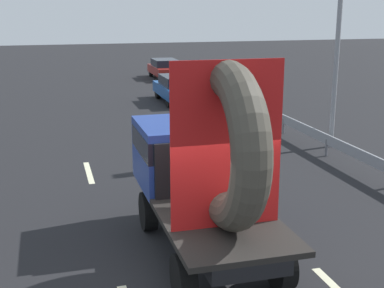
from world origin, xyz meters
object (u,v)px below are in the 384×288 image
object	(u,v)px
distant_sedan	(178,88)
oncoming_car	(165,68)
traffic_light	(340,15)
flatbed_truck	(202,163)

from	to	relation	value
distant_sedan	oncoming_car	bearing A→B (deg)	81.50
traffic_light	oncoming_car	world-z (taller)	traffic_light
flatbed_truck	oncoming_car	size ratio (longest dim) A/B	1.30
traffic_light	oncoming_car	distance (m)	19.00
flatbed_truck	distant_sedan	bearing A→B (deg)	77.65
distant_sedan	traffic_light	distance (m)	10.83
flatbed_truck	traffic_light	distance (m)	9.40
oncoming_car	distant_sedan	bearing A→B (deg)	-98.50
oncoming_car	flatbed_truck	bearing A→B (deg)	-101.00
distant_sedan	flatbed_truck	bearing A→B (deg)	-102.35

